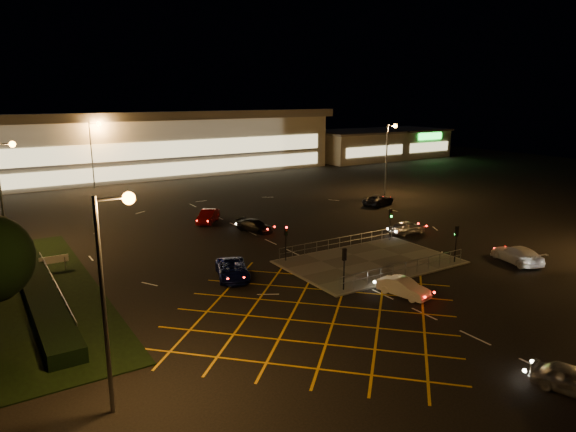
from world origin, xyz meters
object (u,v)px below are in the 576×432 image
signal_sw (344,260)px  car_right_silver (407,227)px  signal_se (456,237)px  car_far_dkgrey (255,226)px  signal_nw (286,235)px  car_queue_white (404,287)px  car_left_blue (232,269)px  signal_ne (390,218)px  car_east_grey (378,200)px  car_circ_red (208,216)px  car_approach_white (517,254)px  car_near_silver (574,380)px

signal_sw → car_right_silver: 18.05m
signal_se → car_far_dkgrey: (-9.40, 18.25, -1.74)m
signal_nw → car_queue_white: bearing=-74.5°
car_left_blue → car_far_dkgrey: (8.23, 11.39, -0.08)m
signal_ne → car_right_silver: 4.04m
signal_nw → car_east_grey: (22.60, 13.38, -1.69)m
signal_se → car_right_silver: signal_se is taller
car_right_silver → car_east_grey: car_right_silver is taller
car_far_dkgrey → car_circ_red: 6.73m
signal_se → car_circ_red: 27.30m
signal_se → car_left_blue: bearing=-21.3°
car_left_blue → car_far_dkgrey: size_ratio=1.17×
car_circ_red → car_approach_white: bearing=-18.2°
car_queue_white → car_approach_white: (13.59, 0.29, 0.09)m
car_far_dkgrey → car_circ_red: bearing=89.9°
car_near_silver → car_right_silver: (14.32, 25.41, 0.02)m
signal_nw → car_left_blue: 5.98m
signal_ne → car_approach_white: 11.78m
signal_se → car_near_silver: size_ratio=0.80×
signal_ne → car_left_blue: bearing=-176.4°
signal_se → car_far_dkgrey: bearing=-62.8°
car_approach_white → signal_se: bearing=-16.1°
car_left_blue → car_right_silver: size_ratio=1.25×
signal_se → car_queue_white: 9.60m
signal_nw → car_right_silver: (15.50, 1.11, -1.68)m
car_near_silver → car_circ_red: size_ratio=0.88×
car_right_silver → car_east_grey: size_ratio=0.83×
signal_se → car_circ_red: bearing=-63.8°
car_left_blue → signal_sw: bearing=-31.6°
signal_ne → car_circ_red: size_ratio=0.71×
signal_sw → car_circ_red: signal_sw is taller
signal_se → car_east_grey: 23.91m
car_left_blue → car_approach_white: size_ratio=1.00×
signal_nw → signal_ne: (12.00, 0.00, 0.00)m
car_left_blue → signal_nw: bearing=30.3°
car_circ_red → car_near_silver: bearing=-48.0°
car_circ_red → car_approach_white: (16.66, -27.17, -0.00)m
signal_sw → car_queue_white: 4.61m
car_far_dkgrey → car_east_grey: 20.24m
signal_nw → signal_sw: bearing=-90.0°
car_east_grey → signal_sw: bearing=117.0°
car_circ_red → signal_se: bearing=-23.5°
car_queue_white → car_far_dkgrey: bearing=79.5°
car_queue_white → car_left_blue: (-8.68, 9.87, 0.06)m
car_right_silver → car_left_blue: bearing=98.7°
car_queue_white → car_approach_white: car_approach_white is taller
car_east_grey → car_far_dkgrey: bearing=82.5°
signal_sw → signal_se: (12.00, 0.00, 0.00)m
car_queue_white → signal_sw: bearing=123.6°
car_queue_white → car_east_grey: size_ratio=0.80×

